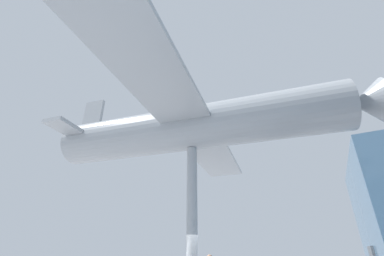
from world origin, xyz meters
TOP-DOWN VIEW (x-y plane):
  - support_pylon_central at (0.00, 0.00)m, footprint 0.42×0.42m
  - suspended_airplane at (-0.03, 0.21)m, footprint 15.44×14.17m

SIDE VIEW (x-z plane):
  - support_pylon_central at x=0.00m, z-range 0.00..5.96m
  - suspended_airplane at x=-0.03m, z-range 5.22..8.69m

